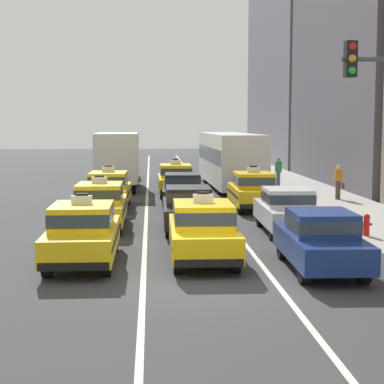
{
  "coord_description": "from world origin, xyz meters",
  "views": [
    {
      "loc": [
        -1.39,
        -14.85,
        3.86
      ],
      "look_at": [
        0.12,
        8.57,
        1.3
      ],
      "focal_mm": 59.66,
      "sensor_mm": 36.0,
      "label": 1
    }
  ],
  "objects_px": {
    "sedan_center_third": "(182,190)",
    "taxi_right_third": "(253,190)",
    "sedan_right_nearest": "(321,239)",
    "pedestrian_near_crosswalk": "(338,182)",
    "taxi_center_nearest": "(203,230)",
    "taxi_left_nearest": "(83,232)",
    "taxi_center_fourth": "(176,179)",
    "taxi_left_second": "(100,204)",
    "box_truck_left_fourth": "(118,159)",
    "taxi_left_third": "(109,189)",
    "taxi_left_fifth": "(123,166)",
    "sedan_center_second": "(188,207)",
    "sedan_right_second": "(287,209)",
    "bus_right_fourth": "(230,157)",
    "pedestrian_mid_block": "(278,172)",
    "fire_hydrant": "(367,224)"
  },
  "relations": [
    {
      "from": "taxi_center_fourth",
      "to": "bus_right_fourth",
      "type": "height_order",
      "value": "bus_right_fourth"
    },
    {
      "from": "sedan_center_second",
      "to": "pedestrian_mid_block",
      "type": "relative_size",
      "value": 2.58
    },
    {
      "from": "taxi_right_third",
      "to": "pedestrian_mid_block",
      "type": "bearing_deg",
      "value": 71.69
    },
    {
      "from": "sedan_center_third",
      "to": "sedan_right_nearest",
      "type": "relative_size",
      "value": 1.0
    },
    {
      "from": "sedan_right_nearest",
      "to": "bus_right_fourth",
      "type": "distance_m",
      "value": 21.22
    },
    {
      "from": "taxi_left_fifth",
      "to": "sedan_right_second",
      "type": "distance_m",
      "value": 23.63
    },
    {
      "from": "taxi_left_fifth",
      "to": "taxi_center_nearest",
      "type": "distance_m",
      "value": 27.24
    },
    {
      "from": "sedan_center_second",
      "to": "sedan_right_nearest",
      "type": "distance_m",
      "value": 7.15
    },
    {
      "from": "taxi_left_nearest",
      "to": "taxi_center_fourth",
      "type": "bearing_deg",
      "value": 78.98
    },
    {
      "from": "taxi_left_fifth",
      "to": "taxi_center_fourth",
      "type": "relative_size",
      "value": 1.0
    },
    {
      "from": "taxi_center_fourth",
      "to": "taxi_right_third",
      "type": "distance_m",
      "value": 6.51
    },
    {
      "from": "taxi_center_nearest",
      "to": "pedestrian_near_crosswalk",
      "type": "distance_m",
      "value": 14.87
    },
    {
      "from": "taxi_left_fifth",
      "to": "taxi_center_fourth",
      "type": "xyz_separation_m",
      "value": [
        3.23,
        -10.89,
        0.0
      ]
    },
    {
      "from": "taxi_center_fourth",
      "to": "taxi_left_fifth",
      "type": "bearing_deg",
      "value": 106.5
    },
    {
      "from": "taxi_left_third",
      "to": "sedan_center_third",
      "type": "bearing_deg",
      "value": -1.25
    },
    {
      "from": "sedan_right_nearest",
      "to": "taxi_left_second",
      "type": "bearing_deg",
      "value": 131.3
    },
    {
      "from": "sedan_center_second",
      "to": "sedan_right_second",
      "type": "distance_m",
      "value": 3.51
    },
    {
      "from": "sedan_center_second",
      "to": "taxi_center_nearest",
      "type": "bearing_deg",
      "value": -88.74
    },
    {
      "from": "fire_hydrant",
      "to": "pedestrian_near_crosswalk",
      "type": "bearing_deg",
      "value": 78.6
    },
    {
      "from": "sedan_right_nearest",
      "to": "sedan_center_second",
      "type": "bearing_deg",
      "value": 115.59
    },
    {
      "from": "box_truck_left_fourth",
      "to": "sedan_center_second",
      "type": "xyz_separation_m",
      "value": [
        3.21,
        -14.43,
        -0.93
      ]
    },
    {
      "from": "taxi_left_fifth",
      "to": "sedan_right_nearest",
      "type": "height_order",
      "value": "taxi_left_fifth"
    },
    {
      "from": "taxi_left_third",
      "to": "pedestrian_mid_block",
      "type": "distance_m",
      "value": 12.35
    },
    {
      "from": "box_truck_left_fourth",
      "to": "taxi_center_fourth",
      "type": "height_order",
      "value": "box_truck_left_fourth"
    },
    {
      "from": "sedan_right_nearest",
      "to": "pedestrian_near_crosswalk",
      "type": "distance_m",
      "value": 14.87
    },
    {
      "from": "taxi_left_third",
      "to": "bus_right_fourth",
      "type": "bearing_deg",
      "value": 53.01
    },
    {
      "from": "taxi_left_nearest",
      "to": "taxi_right_third",
      "type": "height_order",
      "value": "same"
    },
    {
      "from": "taxi_left_fifth",
      "to": "taxi_center_nearest",
      "type": "relative_size",
      "value": 1.0
    },
    {
      "from": "sedan_center_third",
      "to": "pedestrian_mid_block",
      "type": "xyz_separation_m",
      "value": [
        6.01,
        8.17,
        0.14
      ]
    },
    {
      "from": "taxi_center_fourth",
      "to": "bus_right_fourth",
      "type": "bearing_deg",
      "value": 47.74
    },
    {
      "from": "sedan_right_nearest",
      "to": "fire_hydrant",
      "type": "bearing_deg",
      "value": 57.38
    },
    {
      "from": "box_truck_left_fourth",
      "to": "taxi_left_fifth",
      "type": "xyz_separation_m",
      "value": [
        -0.04,
        7.53,
        -0.9
      ]
    },
    {
      "from": "taxi_center_fourth",
      "to": "sedan_right_second",
      "type": "distance_m",
      "value": 12.27
    },
    {
      "from": "taxi_left_second",
      "to": "bus_right_fourth",
      "type": "bearing_deg",
      "value": 65.09
    },
    {
      "from": "bus_right_fourth",
      "to": "sedan_center_third",
      "type": "bearing_deg",
      "value": -110.26
    },
    {
      "from": "taxi_left_second",
      "to": "box_truck_left_fourth",
      "type": "height_order",
      "value": "box_truck_left_fourth"
    },
    {
      "from": "taxi_left_fifth",
      "to": "pedestrian_mid_block",
      "type": "xyz_separation_m",
      "value": [
        9.35,
        -7.8,
        0.11
      ]
    },
    {
      "from": "sedan_right_nearest",
      "to": "pedestrian_near_crosswalk",
      "type": "bearing_deg",
      "value": 71.7
    },
    {
      "from": "taxi_left_fifth",
      "to": "bus_right_fourth",
      "type": "height_order",
      "value": "bus_right_fourth"
    },
    {
      "from": "taxi_left_nearest",
      "to": "taxi_center_nearest",
      "type": "distance_m",
      "value": 3.31
    },
    {
      "from": "taxi_left_second",
      "to": "pedestrian_near_crosswalk",
      "type": "distance_m",
      "value": 12.98
    },
    {
      "from": "taxi_left_second",
      "to": "pedestrian_mid_block",
      "type": "height_order",
      "value": "taxi_left_second"
    },
    {
      "from": "taxi_left_fifth",
      "to": "sedan_right_second",
      "type": "xyz_separation_m",
      "value": [
        6.68,
        -22.67,
        -0.03
      ]
    },
    {
      "from": "taxi_left_nearest",
      "to": "pedestrian_near_crosswalk",
      "type": "distance_m",
      "value": 16.93
    },
    {
      "from": "sedan_right_second",
      "to": "pedestrian_mid_block",
      "type": "xyz_separation_m",
      "value": [
        2.67,
        14.87,
        0.14
      ]
    },
    {
      "from": "taxi_left_third",
      "to": "taxi_center_nearest",
      "type": "bearing_deg",
      "value": -73.35
    },
    {
      "from": "sedan_center_third",
      "to": "taxi_right_third",
      "type": "height_order",
      "value": "taxi_right_third"
    },
    {
      "from": "taxi_left_nearest",
      "to": "bus_right_fourth",
      "type": "relative_size",
      "value": 0.41
    },
    {
      "from": "box_truck_left_fourth",
      "to": "taxi_center_fourth",
      "type": "bearing_deg",
      "value": -46.52
    },
    {
      "from": "taxi_center_fourth",
      "to": "sedan_right_second",
      "type": "xyz_separation_m",
      "value": [
        3.45,
        -11.78,
        -0.03
      ]
    }
  ]
}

